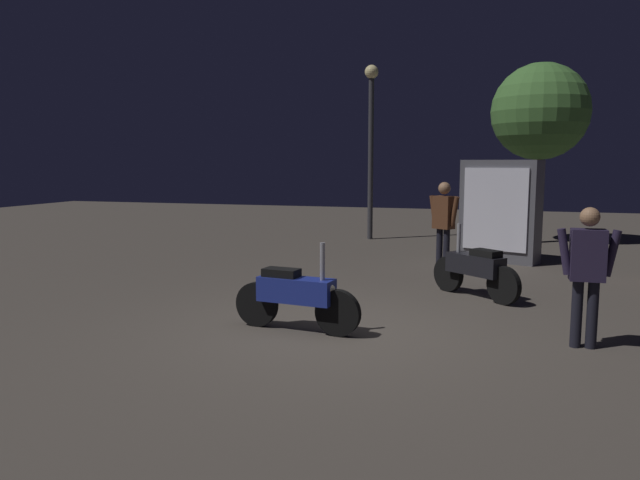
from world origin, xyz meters
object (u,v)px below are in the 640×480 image
object	(u,v)px
motorcycle_blue_foreground	(296,296)
person_rider_beside	(444,219)
person_bystander_far	(587,266)
kiosk_billboard	(500,211)
motorcycle_black_parked_right	(475,269)
streetlamp_near	(371,128)

from	to	relation	value
motorcycle_blue_foreground	person_rider_beside	bearing A→B (deg)	80.95
person_rider_beside	person_bystander_far	world-z (taller)	person_rider_beside
person_rider_beside	kiosk_billboard	size ratio (longest dim) A/B	0.80
motorcycle_blue_foreground	person_bystander_far	size ratio (longest dim) A/B	1.06
motorcycle_black_parked_right	kiosk_billboard	xyz separation A→B (m)	(0.31, 3.65, 0.61)
person_rider_beside	kiosk_billboard	bearing A→B (deg)	179.45
motorcycle_blue_foreground	kiosk_billboard	xyz separation A→B (m)	(2.32, 6.17, 0.61)
motorcycle_black_parked_right	kiosk_billboard	world-z (taller)	kiosk_billboard
motorcycle_black_parked_right	kiosk_billboard	distance (m)	3.71
person_bystander_far	kiosk_billboard	size ratio (longest dim) A/B	0.75
motorcycle_black_parked_right	person_bystander_far	distance (m)	2.62
kiosk_billboard	motorcycle_black_parked_right	bearing A→B (deg)	106.57
streetlamp_near	kiosk_billboard	distance (m)	4.77
motorcycle_black_parked_right	person_bystander_far	size ratio (longest dim) A/B	0.86
motorcycle_black_parked_right	streetlamp_near	distance (m)	7.58
motorcycle_black_parked_right	kiosk_billboard	bearing A→B (deg)	-55.34
person_bystander_far	motorcycle_blue_foreground	bearing A→B (deg)	93.74
motorcycle_blue_foreground	motorcycle_black_parked_right	xyz separation A→B (m)	(2.01, 2.53, 0.00)
person_rider_beside	kiosk_billboard	world-z (taller)	kiosk_billboard
motorcycle_black_parked_right	person_rider_beside	xyz separation A→B (m)	(-0.68, 2.07, 0.57)
person_rider_beside	streetlamp_near	world-z (taller)	streetlamp_near
motorcycle_blue_foreground	person_bystander_far	bearing A→B (deg)	12.12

